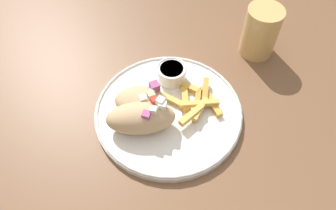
{
  "coord_description": "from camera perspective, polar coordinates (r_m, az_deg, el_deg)",
  "views": [
    {
      "loc": [
        -0.11,
        -0.42,
        1.35
      ],
      "look_at": [
        -0.0,
        -0.05,
        0.81
      ],
      "focal_mm": 35.0,
      "sensor_mm": 36.0,
      "label": 1
    }
  ],
  "objects": [
    {
      "name": "water_glass",
      "position": [
        0.8,
        15.71,
        11.9
      ],
      "size": [
        0.08,
        0.08,
        0.12
      ],
      "color": "tan",
      "rests_on": "table"
    },
    {
      "name": "table",
      "position": [
        0.78,
        -0.91,
        -2.1
      ],
      "size": [
        1.23,
        1.23,
        0.78
      ],
      "color": "brown",
      "rests_on": "ground_plane"
    },
    {
      "name": "ground_plane",
      "position": [
        1.42,
        -0.53,
        -17.9
      ],
      "size": [
        10.0,
        10.0,
        0.0
      ],
      "primitive_type": "plane",
      "color": "#38332D"
    },
    {
      "name": "pita_sandwich_near",
      "position": [
        0.63,
        -4.71,
        -2.22
      ],
      "size": [
        0.14,
        0.09,
        0.07
      ],
      "rotation": [
        0.0,
        0.0,
        -0.2
      ],
      "color": "tan",
      "rests_on": "plate"
    },
    {
      "name": "pita_sandwich_far",
      "position": [
        0.66,
        -4.64,
        0.79
      ],
      "size": [
        0.12,
        0.1,
        0.06
      ],
      "rotation": [
        0.0,
        0.0,
        -0.32
      ],
      "color": "tan",
      "rests_on": "plate"
    },
    {
      "name": "plate",
      "position": [
        0.68,
        0.0,
        -1.2
      ],
      "size": [
        0.3,
        0.3,
        0.02
      ],
      "color": "white",
      "rests_on": "table"
    },
    {
      "name": "fries_pile",
      "position": [
        0.68,
        4.63,
        0.75
      ],
      "size": [
        0.11,
        0.13,
        0.02
      ],
      "color": "gold",
      "rests_on": "plate"
    },
    {
      "name": "sauce_ramekin",
      "position": [
        0.71,
        0.63,
        5.68
      ],
      "size": [
        0.07,
        0.07,
        0.04
      ],
      "color": "white",
      "rests_on": "plate"
    }
  ]
}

